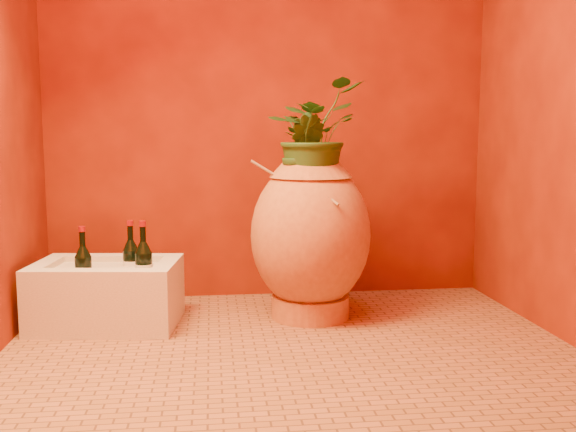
{
  "coord_description": "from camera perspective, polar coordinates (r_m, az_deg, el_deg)",
  "views": [
    {
      "loc": [
        -0.33,
        -2.68,
        0.93
      ],
      "look_at": [
        0.03,
        0.35,
        0.54
      ],
      "focal_mm": 40.0,
      "sensor_mm": 36.0,
      "label": 1
    }
  ],
  "objects": [
    {
      "name": "amphora",
      "position": [
        3.25,
        2.01,
        -1.61
      ],
      "size": [
        0.63,
        0.63,
        0.87
      ],
      "rotation": [
        0.0,
        0.0,
        0.03
      ],
      "color": "#B66E33",
      "rests_on": "floor"
    },
    {
      "name": "floor",
      "position": [
        2.86,
        0.24,
        -11.78
      ],
      "size": [
        2.5,
        2.5,
        0.0
      ],
      "primitive_type": "plane",
      "color": "#965631",
      "rests_on": "ground"
    },
    {
      "name": "wine_bottle_b",
      "position": [
        3.16,
        -12.7,
        -4.47
      ],
      "size": [
        0.09,
        0.09,
        0.35
      ],
      "color": "black",
      "rests_on": "stone_basin"
    },
    {
      "name": "plant_main",
      "position": [
        3.22,
        2.23,
        7.31
      ],
      "size": [
        0.63,
        0.63,
        0.53
      ],
      "primitive_type": "imported",
      "rotation": [
        0.0,
        0.0,
        0.78
      ],
      "color": "#224719",
      "rests_on": "amphora"
    },
    {
      "name": "wine_bottle_c",
      "position": [
        3.29,
        -13.76,
        -4.13
      ],
      "size": [
        0.08,
        0.08,
        0.34
      ],
      "color": "black",
      "rests_on": "stone_basin"
    },
    {
      "name": "wall_right",
      "position": [
        3.13,
        24.19,
        12.45
      ],
      "size": [
        0.02,
        2.0,
        2.5
      ],
      "primitive_type": "cube",
      "color": "#5B1205",
      "rests_on": "ground"
    },
    {
      "name": "wine_bottle_a",
      "position": [
        3.18,
        -17.71,
        -4.67
      ],
      "size": [
        0.08,
        0.08,
        0.33
      ],
      "color": "black",
      "rests_on": "stone_basin"
    },
    {
      "name": "wall_tap",
      "position": [
        3.64,
        0.91,
        6.75
      ],
      "size": [
        0.07,
        0.14,
        0.15
      ],
      "color": "#B07A28",
      "rests_on": "wall_back"
    },
    {
      "name": "wall_back",
      "position": [
        3.71,
        -1.69,
        12.15
      ],
      "size": [
        2.5,
        0.02,
        2.5
      ],
      "primitive_type": "cube",
      "color": "#5B1205",
      "rests_on": "ground"
    },
    {
      "name": "plant_side",
      "position": [
        3.16,
        1.34,
        5.61
      ],
      "size": [
        0.25,
        0.23,
        0.38
      ],
      "primitive_type": "imported",
      "rotation": [
        0.0,
        0.0,
        -0.37
      ],
      "color": "#224719",
      "rests_on": "amphora"
    },
    {
      "name": "stone_basin",
      "position": [
        3.29,
        -15.78,
        -6.77
      ],
      "size": [
        0.73,
        0.55,
        0.32
      ],
      "rotation": [
        0.0,
        0.0,
        -0.12
      ],
      "color": "beige",
      "rests_on": "floor"
    }
  ]
}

